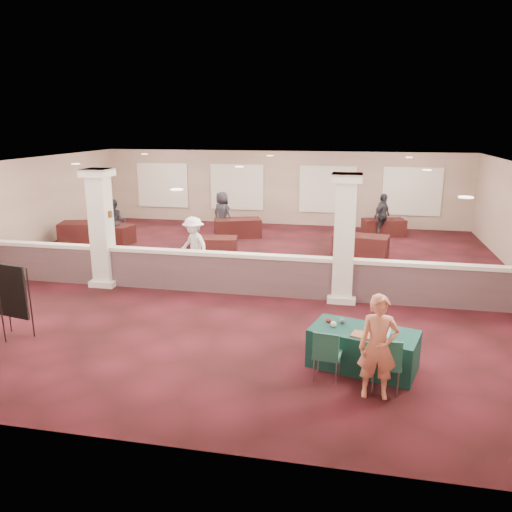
% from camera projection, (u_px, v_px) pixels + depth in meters
% --- Properties ---
extents(ground, '(16.00, 16.00, 0.00)m').
position_uv_depth(ground, '(240.00, 276.00, 14.69)').
color(ground, '#3F0F17').
rests_on(ground, ground).
extents(wall_back, '(16.00, 0.04, 3.20)m').
position_uv_depth(wall_back, '(281.00, 188.00, 21.85)').
color(wall_back, '#836C5A').
rests_on(wall_back, ground).
extents(wall_front, '(16.00, 0.04, 3.20)m').
position_uv_depth(wall_front, '(104.00, 336.00, 6.70)').
color(wall_front, '#836C5A').
rests_on(wall_front, ground).
extents(ceiling, '(16.00, 16.00, 0.02)m').
position_uv_depth(ceiling, '(239.00, 166.00, 13.86)').
color(ceiling, white).
rests_on(ceiling, wall_back).
extents(partition_wall, '(15.60, 0.28, 1.10)m').
position_uv_depth(partition_wall, '(227.00, 272.00, 13.12)').
color(partition_wall, '#4D343B').
rests_on(partition_wall, ground).
extents(column_left, '(0.72, 0.72, 3.20)m').
position_uv_depth(column_left, '(102.00, 227.00, 13.51)').
color(column_left, beige).
rests_on(column_left, ground).
extents(column_right, '(0.72, 0.72, 3.20)m').
position_uv_depth(column_right, '(344.00, 237.00, 12.27)').
color(column_right, beige).
rests_on(column_right, ground).
extents(sconce_left, '(0.12, 0.12, 0.18)m').
position_uv_depth(sconce_left, '(91.00, 213.00, 13.47)').
color(sconce_left, brown).
rests_on(sconce_left, column_left).
extents(sconce_right, '(0.12, 0.12, 0.18)m').
position_uv_depth(sconce_right, '(110.00, 214.00, 13.36)').
color(sconce_right, brown).
rests_on(sconce_right, column_left).
extents(near_table, '(2.08, 1.42, 0.73)m').
position_uv_depth(near_table, '(363.00, 349.00, 9.12)').
color(near_table, '#0D3131').
rests_on(near_table, ground).
extents(conf_chair_main, '(0.49, 0.50, 0.98)m').
position_uv_depth(conf_chair_main, '(386.00, 360.00, 8.22)').
color(conf_chair_main, '#1F5B4D').
rests_on(conf_chair_main, ground).
extents(conf_chair_side, '(0.52, 0.53, 0.94)m').
position_uv_depth(conf_chair_side, '(327.00, 351.00, 8.59)').
color(conf_chair_side, '#1F5B4D').
rests_on(conf_chair_side, ground).
extents(easel_board, '(0.93, 0.53, 1.60)m').
position_uv_depth(easel_board, '(9.00, 292.00, 10.22)').
color(easel_board, black).
rests_on(easel_board, ground).
extents(woman, '(0.65, 0.45, 1.75)m').
position_uv_depth(woman, '(378.00, 347.00, 8.02)').
color(woman, '#E88365').
rests_on(woman, ground).
extents(far_table_front_left, '(2.17, 1.46, 0.81)m').
position_uv_depth(far_table_front_left, '(88.00, 233.00, 18.58)').
color(far_table_front_left, black).
rests_on(far_table_front_left, ground).
extents(far_table_front_center, '(1.74, 1.07, 0.66)m').
position_uv_depth(far_table_front_center, '(213.00, 247.00, 16.77)').
color(far_table_front_center, black).
rests_on(far_table_front_center, ground).
extents(far_table_front_right, '(1.92, 1.19, 0.73)m').
position_uv_depth(far_table_front_right, '(361.00, 246.00, 16.77)').
color(far_table_front_right, black).
rests_on(far_table_front_right, ground).
extents(far_table_back_left, '(1.82, 1.14, 0.69)m').
position_uv_depth(far_table_back_left, '(111.00, 234.00, 18.73)').
color(far_table_back_left, black).
rests_on(far_table_back_left, ground).
extents(far_table_back_center, '(1.99, 1.45, 0.73)m').
position_uv_depth(far_table_back_center, '(238.00, 228.00, 19.65)').
color(far_table_back_center, black).
rests_on(far_table_back_center, ground).
extents(far_table_back_right, '(1.78, 1.22, 0.66)m').
position_uv_depth(far_table_back_right, '(384.00, 227.00, 19.92)').
color(far_table_back_right, black).
rests_on(far_table_back_right, ground).
extents(attendee_a, '(0.90, 0.66, 1.68)m').
position_uv_depth(attendee_a, '(115.00, 222.00, 18.34)').
color(attendee_a, black).
rests_on(attendee_a, ground).
extents(attendee_b, '(1.20, 1.02, 1.72)m').
position_uv_depth(attendee_b, '(194.00, 246.00, 14.73)').
color(attendee_b, '#B9BAB5').
rests_on(attendee_b, ground).
extents(attendee_c, '(0.96, 1.12, 1.74)m').
position_uv_depth(attendee_c, '(382.00, 216.00, 19.33)').
color(attendee_c, black).
rests_on(attendee_c, ground).
extents(attendee_d, '(0.98, 0.80, 1.76)m').
position_uv_depth(attendee_d, '(222.00, 214.00, 19.72)').
color(attendee_d, black).
rests_on(attendee_d, ground).
extents(laptop_base, '(0.38, 0.31, 0.02)m').
position_uv_depth(laptop_base, '(380.00, 334.00, 8.85)').
color(laptop_base, silver).
rests_on(laptop_base, near_table).
extents(laptop_screen, '(0.32, 0.10, 0.22)m').
position_uv_depth(laptop_screen, '(382.00, 325.00, 8.92)').
color(laptop_screen, silver).
rests_on(laptop_screen, near_table).
extents(screen_glow, '(0.29, 0.08, 0.19)m').
position_uv_depth(screen_glow, '(382.00, 326.00, 8.92)').
color(screen_glow, silver).
rests_on(screen_glow, near_table).
extents(knitting, '(0.46, 0.39, 0.03)m').
position_uv_depth(knitting, '(363.00, 335.00, 8.79)').
color(knitting, '#C85820').
rests_on(knitting, near_table).
extents(yarn_cream, '(0.11, 0.11, 0.11)m').
position_uv_depth(yarn_cream, '(334.00, 324.00, 9.17)').
color(yarn_cream, beige).
rests_on(yarn_cream, near_table).
extents(yarn_red, '(0.10, 0.10, 0.10)m').
position_uv_depth(yarn_red, '(328.00, 320.00, 9.36)').
color(yarn_red, maroon).
rests_on(yarn_red, near_table).
extents(yarn_grey, '(0.10, 0.10, 0.10)m').
position_uv_depth(yarn_grey, '(342.00, 321.00, 9.32)').
color(yarn_grey, '#515256').
rests_on(yarn_grey, near_table).
extents(scissors, '(0.12, 0.06, 0.01)m').
position_uv_depth(scissors, '(397.00, 343.00, 8.51)').
color(scissors, red).
rests_on(scissors, near_table).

